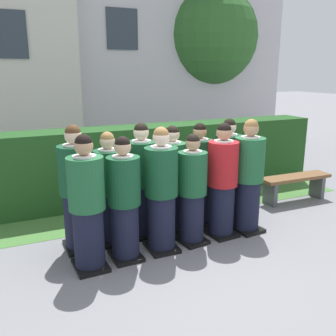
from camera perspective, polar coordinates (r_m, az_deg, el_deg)
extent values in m
plane|color=slate|center=(5.30, 1.25, -11.74)|extent=(60.00, 60.00, 0.00)
cylinder|color=black|center=(4.70, -11.95, -10.50)|extent=(0.37, 0.37, 0.77)
cube|color=black|center=(4.87, -11.72, -14.32)|extent=(0.40, 0.49, 0.05)
cylinder|color=#1E5B33|center=(4.46, -12.42, -2.32)|extent=(0.43, 0.43, 0.63)
cylinder|color=white|center=(4.38, -12.65, 1.71)|extent=(0.27, 0.27, 0.03)
cube|color=#236038|center=(4.62, -13.15, -0.14)|extent=(0.04, 0.01, 0.28)
sphere|color=tan|center=(4.35, -12.74, 3.29)|extent=(0.22, 0.22, 0.22)
sphere|color=black|center=(4.34, -12.76, 3.78)|extent=(0.20, 0.20, 0.20)
cube|color=white|center=(4.74, -13.20, -2.54)|extent=(0.15, 0.01, 0.20)
cylinder|color=black|center=(4.87, -6.54, -9.57)|extent=(0.35, 0.35, 0.74)
cube|color=black|center=(5.02, -6.43, -13.14)|extent=(0.38, 0.47, 0.05)
cylinder|color=#144728|center=(4.64, -6.78, -1.98)|extent=(0.42, 0.42, 0.61)
cylinder|color=white|center=(4.56, -6.90, 1.74)|extent=(0.26, 0.26, 0.03)
cube|color=gold|center=(4.78, -7.62, 0.03)|extent=(0.04, 0.01, 0.27)
sphere|color=tan|center=(4.53, -6.94, 3.20)|extent=(0.21, 0.21, 0.21)
sphere|color=black|center=(4.53, -6.96, 3.66)|extent=(0.19, 0.19, 0.19)
cylinder|color=black|center=(5.06, -1.00, -8.29)|extent=(0.37, 0.37, 0.77)
cube|color=black|center=(5.21, -0.98, -11.94)|extent=(0.39, 0.48, 0.05)
cylinder|color=#144728|center=(4.83, -1.04, -0.58)|extent=(0.44, 0.44, 0.64)
cylinder|color=white|center=(4.75, -1.06, 3.18)|extent=(0.27, 0.27, 0.03)
cube|color=gold|center=(4.98, -1.97, 1.40)|extent=(0.04, 0.01, 0.28)
sphere|color=beige|center=(4.73, -1.06, 4.65)|extent=(0.22, 0.22, 0.22)
sphere|color=olive|center=(4.72, -1.07, 5.11)|extent=(0.20, 0.20, 0.20)
cylinder|color=black|center=(5.29, 3.62, -7.61)|extent=(0.34, 0.34, 0.71)
cube|color=black|center=(5.42, 3.57, -10.85)|extent=(0.41, 0.49, 0.05)
cylinder|color=#19512D|center=(5.08, 3.74, -0.81)|extent=(0.40, 0.40, 0.59)
cylinder|color=white|center=(5.01, 3.80, 2.49)|extent=(0.25, 0.25, 0.03)
cube|color=gold|center=(5.20, 2.53, 0.91)|extent=(0.04, 0.02, 0.26)
sphere|color=tan|center=(4.98, 3.82, 3.79)|extent=(0.20, 0.20, 0.20)
sphere|color=black|center=(4.98, 3.83, 4.18)|extent=(0.19, 0.19, 0.19)
cylinder|color=black|center=(5.55, 8.11, -6.36)|extent=(0.37, 0.37, 0.76)
cube|color=black|center=(5.68, 7.98, -9.73)|extent=(0.42, 0.51, 0.05)
cylinder|color=#AD191E|center=(5.34, 8.38, 0.65)|extent=(0.43, 0.43, 0.63)
cylinder|color=white|center=(5.27, 8.51, 4.04)|extent=(0.27, 0.27, 0.03)
cube|color=navy|center=(5.47, 7.13, 2.39)|extent=(0.04, 0.02, 0.28)
sphere|color=tan|center=(5.25, 8.56, 5.36)|extent=(0.22, 0.22, 0.22)
sphere|color=black|center=(5.24, 8.58, 5.76)|extent=(0.20, 0.20, 0.20)
cube|color=white|center=(5.57, 6.63, 0.31)|extent=(0.15, 0.02, 0.20)
cylinder|color=black|center=(5.77, 11.92, -5.63)|extent=(0.37, 0.37, 0.78)
cube|color=black|center=(5.90, 11.74, -8.95)|extent=(0.44, 0.52, 0.05)
cylinder|color=#1E5B33|center=(5.57, 12.31, 1.26)|extent=(0.44, 0.44, 0.64)
cylinder|color=white|center=(5.50, 12.49, 4.58)|extent=(0.27, 0.27, 0.03)
cube|color=gold|center=(5.69, 10.96, 2.95)|extent=(0.04, 0.02, 0.28)
sphere|color=tan|center=(5.48, 12.56, 5.86)|extent=(0.22, 0.22, 0.22)
sphere|color=olive|center=(5.48, 12.58, 6.26)|extent=(0.20, 0.20, 0.20)
cylinder|color=black|center=(5.23, -13.48, -7.88)|extent=(0.37, 0.37, 0.78)
cube|color=black|center=(5.38, -13.25, -11.48)|extent=(0.40, 0.50, 0.05)
cylinder|color=#144728|center=(5.00, -13.96, -0.30)|extent=(0.44, 0.44, 0.65)
cylinder|color=white|center=(4.93, -14.20, 3.38)|extent=(0.27, 0.27, 0.03)
cube|color=gold|center=(5.17, -14.54, 1.62)|extent=(0.04, 0.01, 0.28)
sphere|color=beige|center=(4.91, -14.29, 4.81)|extent=(0.22, 0.22, 0.22)
sphere|color=#472D19|center=(4.90, -14.32, 5.26)|extent=(0.20, 0.20, 0.20)
cylinder|color=black|center=(5.35, -8.76, -7.45)|extent=(0.35, 0.35, 0.72)
cube|color=black|center=(5.48, -8.62, -10.71)|extent=(0.42, 0.50, 0.05)
cylinder|color=#144728|center=(5.14, -9.04, -0.60)|extent=(0.41, 0.41, 0.60)
cylinder|color=white|center=(5.07, -9.18, 2.72)|extent=(0.25, 0.25, 0.03)
cube|color=gold|center=(5.28, -9.94, 1.13)|extent=(0.04, 0.02, 0.26)
sphere|color=beige|center=(5.04, -9.23, 4.03)|extent=(0.20, 0.20, 0.20)
sphere|color=olive|center=(5.04, -9.25, 4.43)|extent=(0.19, 0.19, 0.19)
cube|color=white|center=(5.40, -10.13, -0.89)|extent=(0.15, 0.03, 0.20)
cylinder|color=black|center=(5.51, -3.91, -6.40)|extent=(0.37, 0.37, 0.77)
cube|color=black|center=(5.64, -3.85, -9.79)|extent=(0.39, 0.48, 0.05)
cylinder|color=#144728|center=(5.30, -4.04, 0.67)|extent=(0.43, 0.43, 0.63)
cylinder|color=white|center=(5.23, -4.10, 4.09)|extent=(0.27, 0.27, 0.03)
cube|color=navy|center=(5.45, -4.83, 2.43)|extent=(0.04, 0.01, 0.28)
sphere|color=beige|center=(5.21, -4.13, 5.42)|extent=(0.22, 0.22, 0.22)
sphere|color=black|center=(5.20, -4.14, 5.83)|extent=(0.20, 0.20, 0.20)
cube|color=white|center=(5.57, -5.03, 0.35)|extent=(0.15, 0.01, 0.20)
cylinder|color=black|center=(5.71, 0.65, -5.77)|extent=(0.35, 0.35, 0.73)
cube|color=black|center=(5.84, 0.64, -8.91)|extent=(0.43, 0.50, 0.05)
cylinder|color=#1E5B33|center=(5.51, 0.67, 0.76)|extent=(0.41, 0.41, 0.60)
cylinder|color=white|center=(5.44, 0.68, 3.90)|extent=(0.26, 0.26, 0.03)
cube|color=navy|center=(5.64, -0.41, 2.36)|extent=(0.04, 0.02, 0.27)
sphere|color=beige|center=(5.42, 0.68, 5.13)|extent=(0.21, 0.21, 0.21)
sphere|color=black|center=(5.42, 0.68, 5.51)|extent=(0.19, 0.19, 0.19)
cylinder|color=black|center=(5.93, 4.66, -5.00)|extent=(0.35, 0.35, 0.74)
cube|color=black|center=(6.05, 4.59, -8.06)|extent=(0.40, 0.48, 0.05)
cylinder|color=#144728|center=(5.74, 4.79, 1.33)|extent=(0.42, 0.42, 0.61)
cylinder|color=white|center=(5.68, 4.86, 4.36)|extent=(0.26, 0.26, 0.03)
cube|color=navy|center=(5.87, 3.76, 2.87)|extent=(0.04, 0.01, 0.27)
sphere|color=tan|center=(5.66, 4.89, 5.55)|extent=(0.21, 0.21, 0.21)
sphere|color=black|center=(5.65, 4.89, 5.91)|extent=(0.19, 0.19, 0.19)
cylinder|color=black|center=(6.19, 8.92, -4.18)|extent=(0.36, 0.36, 0.75)
cube|color=black|center=(6.31, 8.80, -7.20)|extent=(0.38, 0.47, 0.05)
cylinder|color=#144728|center=(6.01, 9.18, 2.04)|extent=(0.43, 0.43, 0.62)
cylinder|color=white|center=(5.95, 9.30, 5.01)|extent=(0.26, 0.26, 0.03)
cube|color=#236038|center=(6.15, 8.20, 3.55)|extent=(0.04, 0.01, 0.27)
sphere|color=beige|center=(5.93, 9.35, 6.17)|extent=(0.21, 0.21, 0.21)
sphere|color=black|center=(5.92, 9.37, 6.52)|extent=(0.20, 0.20, 0.20)
cube|color=white|center=(6.25, 7.79, 1.71)|extent=(0.15, 0.01, 0.20)
cube|color=#214C1E|center=(6.95, -6.34, 0.62)|extent=(7.96, 0.70, 1.37)
cube|color=#2D3842|center=(10.04, -23.36, 18.22)|extent=(0.90, 0.04, 1.10)
cube|color=silver|center=(13.14, -1.49, 16.58)|extent=(7.69, 3.04, 5.60)
cube|color=#2D3842|center=(11.15, -6.99, 20.29)|extent=(0.90, 0.04, 1.10)
cube|color=#2D3842|center=(12.63, 9.10, 19.54)|extent=(0.90, 0.04, 1.10)
cylinder|color=brown|center=(12.86, 5.97, 8.41)|extent=(0.24, 0.24, 1.95)
sphere|color=#2D6028|center=(12.83, 6.28, 19.29)|extent=(3.12, 3.12, 3.12)
cube|color=brown|center=(7.27, 18.84, -1.37)|extent=(1.41, 0.38, 0.06)
cube|color=#4C4C51|center=(6.99, 15.31, -3.78)|extent=(0.09, 0.32, 0.42)
cube|color=#4C4C51|center=(7.70, 21.75, -2.61)|extent=(0.09, 0.32, 0.42)
cube|color=#477A38|center=(6.43, -3.93, -6.83)|extent=(7.96, 0.90, 0.01)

